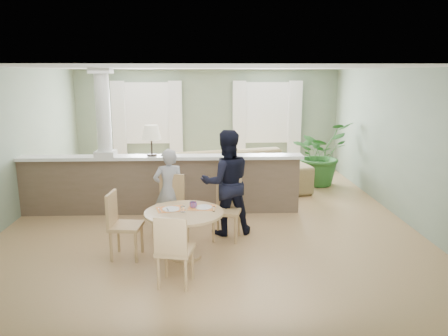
{
  "coord_description": "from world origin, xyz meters",
  "views": [
    {
      "loc": [
        -0.05,
        -7.79,
        2.63
      ],
      "look_at": [
        0.24,
        -1.0,
        1.13
      ],
      "focal_mm": 35.0,
      "sensor_mm": 36.0,
      "label": 1
    }
  ],
  "objects_px": {
    "houseplant": "(320,154)",
    "chair_near": "(173,248)",
    "chair_side": "(121,222)",
    "sofa": "(236,174)",
    "child_person": "(169,190)",
    "dining_table": "(185,221)",
    "man_person": "(226,182)",
    "chair_far_man": "(227,206)",
    "chair_far_boy": "(170,202)"
  },
  "relations": [
    {
      "from": "houseplant",
      "to": "chair_near",
      "type": "relative_size",
      "value": 1.58
    },
    {
      "from": "houseplant",
      "to": "chair_side",
      "type": "xyz_separation_m",
      "value": [
        -3.91,
        -4.02,
        -0.21
      ]
    },
    {
      "from": "sofa",
      "to": "child_person",
      "type": "height_order",
      "value": "child_person"
    },
    {
      "from": "dining_table",
      "to": "man_person",
      "type": "height_order",
      "value": "man_person"
    },
    {
      "from": "sofa",
      "to": "dining_table",
      "type": "relative_size",
      "value": 2.79
    },
    {
      "from": "chair_near",
      "to": "chair_side",
      "type": "relative_size",
      "value": 0.98
    },
    {
      "from": "houseplant",
      "to": "sofa",
      "type": "bearing_deg",
      "value": -158.14
    },
    {
      "from": "dining_table",
      "to": "child_person",
      "type": "xyz_separation_m",
      "value": [
        -0.3,
        1.06,
        0.16
      ]
    },
    {
      "from": "dining_table",
      "to": "chair_far_man",
      "type": "height_order",
      "value": "chair_far_man"
    },
    {
      "from": "dining_table",
      "to": "chair_far_boy",
      "type": "xyz_separation_m",
      "value": [
        -0.29,
        0.91,
        0.0
      ]
    },
    {
      "from": "chair_far_boy",
      "to": "chair_far_man",
      "type": "bearing_deg",
      "value": 5.55
    },
    {
      "from": "chair_far_boy",
      "to": "chair_side",
      "type": "xyz_separation_m",
      "value": [
        -0.63,
        -0.89,
        -0.01
      ]
    },
    {
      "from": "dining_table",
      "to": "chair_near",
      "type": "bearing_deg",
      "value": -95.72
    },
    {
      "from": "chair_near",
      "to": "man_person",
      "type": "bearing_deg",
      "value": -99.99
    },
    {
      "from": "dining_table",
      "to": "man_person",
      "type": "distance_m",
      "value": 1.18
    },
    {
      "from": "man_person",
      "to": "chair_side",
      "type": "bearing_deg",
      "value": 20.53
    },
    {
      "from": "chair_far_man",
      "to": "chair_side",
      "type": "xyz_separation_m",
      "value": [
        -1.57,
        -0.71,
        0.0
      ]
    },
    {
      "from": "sofa",
      "to": "chair_far_man",
      "type": "relative_size",
      "value": 3.27
    },
    {
      "from": "houseplant",
      "to": "man_person",
      "type": "xyz_separation_m",
      "value": [
        -2.36,
        -3.11,
        0.12
      ]
    },
    {
      "from": "dining_table",
      "to": "sofa",
      "type": "bearing_deg",
      "value": 73.47
    },
    {
      "from": "houseplant",
      "to": "chair_side",
      "type": "height_order",
      "value": "houseplant"
    },
    {
      "from": "dining_table",
      "to": "chair_near",
      "type": "height_order",
      "value": "chair_near"
    },
    {
      "from": "chair_near",
      "to": "sofa",
      "type": "bearing_deg",
      "value": -92.6
    },
    {
      "from": "houseplant",
      "to": "dining_table",
      "type": "bearing_deg",
      "value": -126.55
    },
    {
      "from": "chair_side",
      "to": "child_person",
      "type": "distance_m",
      "value": 1.22
    },
    {
      "from": "sofa",
      "to": "chair_side",
      "type": "height_order",
      "value": "chair_side"
    },
    {
      "from": "houseplant",
      "to": "chair_far_boy",
      "type": "relative_size",
      "value": 1.5
    },
    {
      "from": "chair_far_man",
      "to": "man_person",
      "type": "relative_size",
      "value": 0.56
    },
    {
      "from": "dining_table",
      "to": "chair_far_boy",
      "type": "bearing_deg",
      "value": 107.45
    },
    {
      "from": "sofa",
      "to": "chair_near",
      "type": "xyz_separation_m",
      "value": [
        -1.05,
        -4.15,
        0.06
      ]
    },
    {
      "from": "man_person",
      "to": "chair_far_boy",
      "type": "bearing_deg",
      "value": -8.68
    },
    {
      "from": "sofa",
      "to": "man_person",
      "type": "bearing_deg",
      "value": -112.59
    },
    {
      "from": "dining_table",
      "to": "chair_far_boy",
      "type": "relative_size",
      "value": 1.14
    },
    {
      "from": "chair_far_boy",
      "to": "man_person",
      "type": "bearing_deg",
      "value": 17.96
    },
    {
      "from": "man_person",
      "to": "child_person",
      "type": "bearing_deg",
      "value": -17.74
    },
    {
      "from": "chair_far_man",
      "to": "child_person",
      "type": "relative_size",
      "value": 0.68
    },
    {
      "from": "child_person",
      "to": "sofa",
      "type": "bearing_deg",
      "value": -130.92
    },
    {
      "from": "chair_far_boy",
      "to": "child_person",
      "type": "distance_m",
      "value": 0.22
    },
    {
      "from": "houseplant",
      "to": "chair_far_man",
      "type": "bearing_deg",
      "value": -125.26
    },
    {
      "from": "chair_far_man",
      "to": "chair_near",
      "type": "distance_m",
      "value": 1.82
    },
    {
      "from": "chair_far_boy",
      "to": "chair_far_man",
      "type": "xyz_separation_m",
      "value": [
        0.94,
        -0.19,
        -0.02
      ]
    },
    {
      "from": "chair_far_man",
      "to": "chair_side",
      "type": "bearing_deg",
      "value": -142.28
    },
    {
      "from": "sofa",
      "to": "houseplant",
      "type": "relative_size",
      "value": 2.11
    },
    {
      "from": "man_person",
      "to": "dining_table",
      "type": "bearing_deg",
      "value": 45.56
    },
    {
      "from": "dining_table",
      "to": "chair_side",
      "type": "height_order",
      "value": "chair_side"
    },
    {
      "from": "chair_near",
      "to": "child_person",
      "type": "bearing_deg",
      "value": -72.41
    },
    {
      "from": "sofa",
      "to": "dining_table",
      "type": "distance_m",
      "value": 3.37
    },
    {
      "from": "houseplant",
      "to": "chair_near",
      "type": "height_order",
      "value": "houseplant"
    },
    {
      "from": "sofa",
      "to": "man_person",
      "type": "xyz_separation_m",
      "value": [
        -0.31,
        -2.29,
        0.4
      ]
    },
    {
      "from": "dining_table",
      "to": "man_person",
      "type": "xyz_separation_m",
      "value": [
        0.64,
        0.93,
        0.32
      ]
    }
  ]
}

